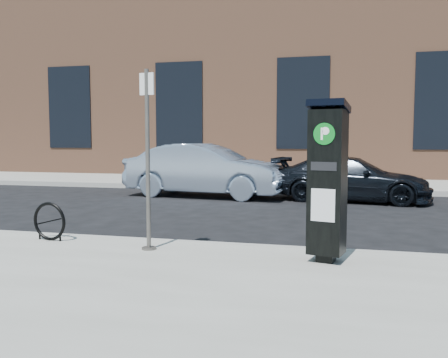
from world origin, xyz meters
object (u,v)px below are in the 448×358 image
(parking_kiosk, at_px, (327,180))
(sign_pole, at_px, (148,161))
(car_dark, at_px, (351,179))
(car_silver, at_px, (206,170))
(bike_rack, at_px, (49,222))

(parking_kiosk, distance_m, sign_pole, 2.36)
(sign_pole, height_order, car_dark, sign_pole)
(parking_kiosk, height_order, car_silver, parking_kiosk)
(parking_kiosk, relative_size, sign_pole, 0.81)
(sign_pole, height_order, car_silver, sign_pole)
(car_silver, bearing_deg, bike_rack, -177.65)
(car_silver, xyz_separation_m, car_dark, (3.99, -0.02, -0.17))
(parking_kiosk, bearing_deg, bike_rack, -170.37)
(car_silver, bearing_deg, sign_pole, -164.27)
(sign_pole, distance_m, car_dark, 7.59)
(bike_rack, distance_m, car_dark, 8.14)
(parking_kiosk, distance_m, bike_rack, 4.07)
(bike_rack, distance_m, car_silver, 6.88)
(car_silver, bearing_deg, car_dark, -84.36)
(parking_kiosk, distance_m, car_silver, 7.97)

